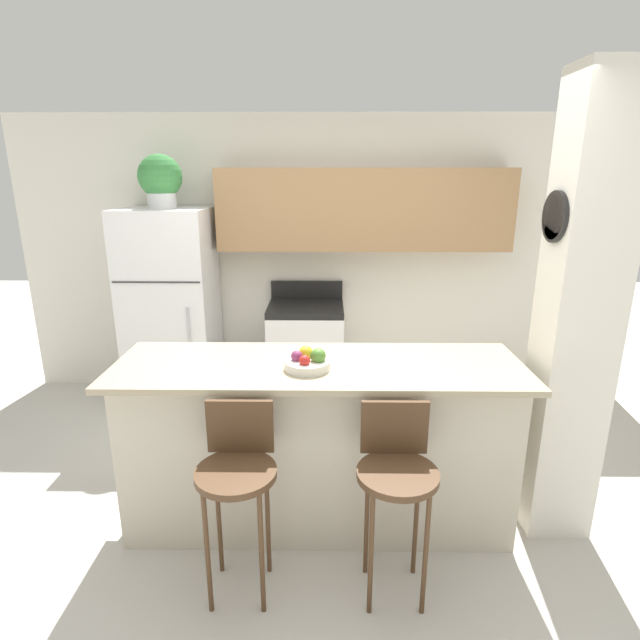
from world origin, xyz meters
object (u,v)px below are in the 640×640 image
trash_bin (237,392)px  fruit_bowl (308,362)px  stove_range (306,352)px  bar_stool_right (396,473)px  refrigerator (172,309)px  potted_plant_on_fridge (160,179)px  bar_stool_left (237,472)px

trash_bin → fruit_bowl: bearing=-65.3°
stove_range → bar_stool_right: stove_range is taller
fruit_bowl → refrigerator: bearing=126.6°
stove_range → trash_bin: bearing=-154.1°
bar_stool_right → refrigerator: bearing=128.3°
stove_range → fruit_bowl: size_ratio=4.27×
trash_bin → potted_plant_on_fridge: bearing=158.5°
bar_stool_left → trash_bin: bar_stool_left is taller
potted_plant_on_fridge → trash_bin: size_ratio=1.15×
refrigerator → bar_stool_right: (1.72, -2.17, -0.22)m
stove_range → bar_stool_right: 2.30m
potted_plant_on_fridge → fruit_bowl: size_ratio=1.74×
trash_bin → bar_stool_left: bearing=-79.6°
bar_stool_left → trash_bin: size_ratio=2.57×
bar_stool_right → fruit_bowl: 0.75m
refrigerator → bar_stool_left: size_ratio=1.80×
bar_stool_left → trash_bin: bearing=100.4°
bar_stool_right → stove_range: bearing=103.2°
bar_stool_right → fruit_bowl: size_ratio=3.89×
bar_stool_right → potted_plant_on_fridge: (-1.72, 2.17, 1.33)m
refrigerator → bar_stool_right: refrigerator is taller
bar_stool_left → fruit_bowl: size_ratio=3.89×
refrigerator → potted_plant_on_fridge: size_ratio=4.03×
refrigerator → trash_bin: bearing=-21.5°
bar_stool_right → potted_plant_on_fridge: potted_plant_on_fridge is taller
fruit_bowl → stove_range: bearing=92.7°
stove_range → bar_stool_left: (-0.24, -2.23, 0.20)m
potted_plant_on_fridge → fruit_bowl: potted_plant_on_fridge is taller
potted_plant_on_fridge → bar_stool_right: bearing=-51.7°
potted_plant_on_fridge → refrigerator: bearing=-61.1°
fruit_bowl → bar_stool_left: bearing=-125.2°
bar_stool_left → trash_bin: 2.03m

